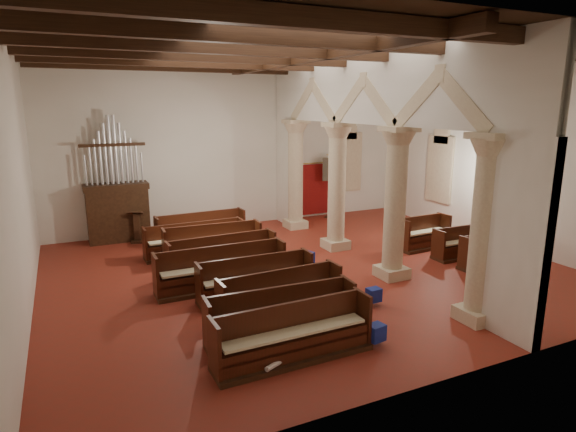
{
  "coord_description": "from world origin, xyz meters",
  "views": [
    {
      "loc": [
        -6.05,
        -11.55,
        4.61
      ],
      "look_at": [
        -0.39,
        0.5,
        1.52
      ],
      "focal_mm": 30.0,
      "sensor_mm": 36.0,
      "label": 1
    }
  ],
  "objects_px": {
    "pipe_organ": "(117,202)",
    "aisle_pew_0": "(487,256)",
    "processional_banner": "(329,197)",
    "nave_pew_0": "(294,342)",
    "lectern": "(138,229)"
  },
  "relations": [
    {
      "from": "nave_pew_0",
      "to": "aisle_pew_0",
      "type": "relative_size",
      "value": 1.7
    },
    {
      "from": "pipe_organ",
      "to": "aisle_pew_0",
      "type": "xyz_separation_m",
      "value": [
        9.3,
        -7.51,
        -1.03
      ]
    },
    {
      "from": "processional_banner",
      "to": "nave_pew_0",
      "type": "xyz_separation_m",
      "value": [
        -6.36,
        -9.77,
        -0.49
      ]
    },
    {
      "from": "processional_banner",
      "to": "nave_pew_0",
      "type": "relative_size",
      "value": 0.87
    },
    {
      "from": "pipe_organ",
      "to": "aisle_pew_0",
      "type": "height_order",
      "value": "pipe_organ"
    },
    {
      "from": "pipe_organ",
      "to": "processional_banner",
      "type": "xyz_separation_m",
      "value": [
        8.34,
        -0.01,
        -0.53
      ]
    },
    {
      "from": "lectern",
      "to": "aisle_pew_0",
      "type": "xyz_separation_m",
      "value": [
        8.76,
        -6.98,
        -0.14
      ]
    },
    {
      "from": "aisle_pew_0",
      "to": "lectern",
      "type": "bearing_deg",
      "value": 138.71
    },
    {
      "from": "processional_banner",
      "to": "nave_pew_0",
      "type": "distance_m",
      "value": 11.67
    },
    {
      "from": "pipe_organ",
      "to": "processional_banner",
      "type": "height_order",
      "value": "pipe_organ"
    },
    {
      "from": "lectern",
      "to": "processional_banner",
      "type": "height_order",
      "value": "processional_banner"
    },
    {
      "from": "lectern",
      "to": "nave_pew_0",
      "type": "height_order",
      "value": "lectern"
    },
    {
      "from": "lectern",
      "to": "processional_banner",
      "type": "bearing_deg",
      "value": 24.82
    },
    {
      "from": "processional_banner",
      "to": "aisle_pew_0",
      "type": "distance_m",
      "value": 7.58
    },
    {
      "from": "pipe_organ",
      "to": "aisle_pew_0",
      "type": "relative_size",
      "value": 2.43
    }
  ]
}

